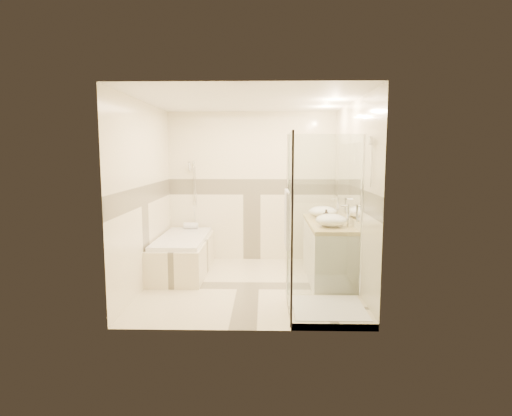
{
  "coord_description": "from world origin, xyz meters",
  "views": [
    {
      "loc": [
        0.24,
        -5.71,
        1.81
      ],
      "look_at": [
        0.1,
        0.25,
        1.05
      ],
      "focal_mm": 30.0,
      "sensor_mm": 36.0,
      "label": 1
    }
  ],
  "objects_px": {
    "shower_enclosure": "(318,269)",
    "amenity_bottle_a": "(328,217)",
    "vanity": "(328,251)",
    "vessel_sink_far": "(331,220)",
    "amenity_bottle_b": "(326,215)",
    "bathtub": "(183,253)",
    "vessel_sink_near": "(323,212)"
  },
  "relations": [
    {
      "from": "amenity_bottle_a",
      "to": "amenity_bottle_b",
      "type": "bearing_deg",
      "value": 90.0
    },
    {
      "from": "shower_enclosure",
      "to": "amenity_bottle_a",
      "type": "relative_size",
      "value": 14.26
    },
    {
      "from": "vessel_sink_far",
      "to": "amenity_bottle_b",
      "type": "relative_size",
      "value": 2.55
    },
    {
      "from": "vessel_sink_far",
      "to": "amenity_bottle_b",
      "type": "height_order",
      "value": "vessel_sink_far"
    },
    {
      "from": "shower_enclosure",
      "to": "vessel_sink_far",
      "type": "relative_size",
      "value": 4.91
    },
    {
      "from": "bathtub",
      "to": "vanity",
      "type": "distance_m",
      "value": 2.18
    },
    {
      "from": "vessel_sink_far",
      "to": "amenity_bottle_b",
      "type": "xyz_separation_m",
      "value": [
        0.0,
        0.47,
        -0.0
      ]
    },
    {
      "from": "vessel_sink_far",
      "to": "vanity",
      "type": "bearing_deg",
      "value": 87.02
    },
    {
      "from": "amenity_bottle_a",
      "to": "vanity",
      "type": "bearing_deg",
      "value": 73.56
    },
    {
      "from": "bathtub",
      "to": "vessel_sink_near",
      "type": "relative_size",
      "value": 4.01
    },
    {
      "from": "bathtub",
      "to": "shower_enclosure",
      "type": "xyz_separation_m",
      "value": [
        1.86,
        -1.62,
        0.2
      ]
    },
    {
      "from": "vanity",
      "to": "amenity_bottle_b",
      "type": "distance_m",
      "value": 0.51
    },
    {
      "from": "vanity",
      "to": "shower_enclosure",
      "type": "height_order",
      "value": "shower_enclosure"
    },
    {
      "from": "vessel_sink_near",
      "to": "amenity_bottle_b",
      "type": "relative_size",
      "value": 2.6
    },
    {
      "from": "bathtub",
      "to": "vessel_sink_far",
      "type": "bearing_deg",
      "value": -19.0
    },
    {
      "from": "vessel_sink_near",
      "to": "vanity",
      "type": "bearing_deg",
      "value": -87.45
    },
    {
      "from": "vanity",
      "to": "vessel_sink_far",
      "type": "height_order",
      "value": "vessel_sink_far"
    },
    {
      "from": "bathtub",
      "to": "vanity",
      "type": "xyz_separation_m",
      "value": [
        2.15,
        -0.35,
        0.12
      ]
    },
    {
      "from": "vessel_sink_near",
      "to": "amenity_bottle_b",
      "type": "bearing_deg",
      "value": -90.0
    },
    {
      "from": "vessel_sink_near",
      "to": "vessel_sink_far",
      "type": "bearing_deg",
      "value": -90.0
    },
    {
      "from": "vanity",
      "to": "amenity_bottle_b",
      "type": "bearing_deg",
      "value": 102.87
    },
    {
      "from": "vanity",
      "to": "vessel_sink_far",
      "type": "distance_m",
      "value": 0.64
    },
    {
      "from": "shower_enclosure",
      "to": "vessel_sink_near",
      "type": "distance_m",
      "value": 1.79
    },
    {
      "from": "shower_enclosure",
      "to": "amenity_bottle_b",
      "type": "distance_m",
      "value": 1.45
    },
    {
      "from": "vanity",
      "to": "vessel_sink_near",
      "type": "height_order",
      "value": "vessel_sink_near"
    },
    {
      "from": "shower_enclosure",
      "to": "vanity",
      "type": "bearing_deg",
      "value": 77.03
    },
    {
      "from": "vessel_sink_far",
      "to": "amenity_bottle_a",
      "type": "bearing_deg",
      "value": 90.0
    },
    {
      "from": "shower_enclosure",
      "to": "amenity_bottle_b",
      "type": "xyz_separation_m",
      "value": [
        0.27,
        1.36,
        0.43
      ]
    },
    {
      "from": "bathtub",
      "to": "vessel_sink_near",
      "type": "height_order",
      "value": "vessel_sink_near"
    },
    {
      "from": "shower_enclosure",
      "to": "vessel_sink_near",
      "type": "bearing_deg",
      "value": 80.99
    },
    {
      "from": "vessel_sink_far",
      "to": "amenity_bottle_a",
      "type": "distance_m",
      "value": 0.32
    },
    {
      "from": "bathtub",
      "to": "shower_enclosure",
      "type": "relative_size",
      "value": 0.83
    }
  ]
}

